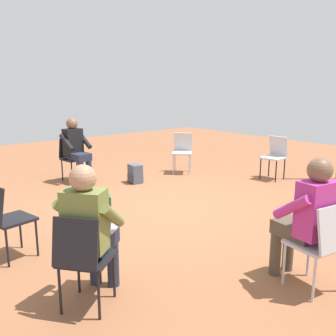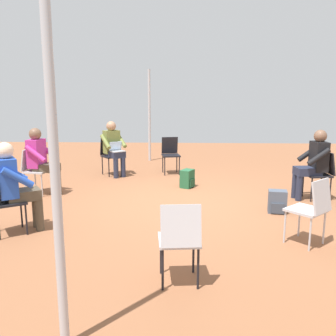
% 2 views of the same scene
% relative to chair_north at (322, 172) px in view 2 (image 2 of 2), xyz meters
% --- Properties ---
extents(ground_plane, '(15.90, 15.90, 0.00)m').
position_rel_chair_north_xyz_m(ground_plane, '(0.31, -2.51, -0.50)').
color(ground_plane, brown).
extents(chair_north, '(0.45, 0.48, 0.85)m').
position_rel_chair_north_xyz_m(chair_north, '(0.00, 0.00, 0.00)').
color(chair_north, black).
rests_on(chair_north, ground).
extents(chair_east, '(0.48, 0.44, 0.85)m').
position_rel_chair_north_xyz_m(chair_east, '(3.18, -2.48, 0.00)').
color(chair_east, '#B7B7BC').
rests_on(chair_east, ground).
extents(chair_southeast, '(0.57, 0.58, 0.85)m').
position_rel_chair_north_xyz_m(chair_southeast, '(1.93, -4.82, 0.00)').
color(chair_southeast, black).
rests_on(chair_southeast, ground).
extents(chair_west, '(0.50, 0.47, 0.85)m').
position_rel_chair_north_xyz_m(chair_west, '(-2.09, -2.75, 0.00)').
color(chair_west, black).
rests_on(chair_west, ground).
extents(chair_south, '(0.46, 0.50, 0.85)m').
position_rel_chair_north_xyz_m(chair_south, '(-0.14, -5.23, 0.00)').
color(chair_south, '#B7B7BC').
rests_on(chair_south, ground).
extents(chair_northeast, '(0.59, 0.58, 0.85)m').
position_rel_chair_north_xyz_m(chair_northeast, '(2.13, -0.88, 0.00)').
color(chair_northeast, '#B7B7BC').
rests_on(chair_northeast, ground).
extents(chair_southwest, '(0.58, 0.58, 0.85)m').
position_rel_chair_north_xyz_m(chair_southwest, '(-1.90, -4.14, 0.00)').
color(chair_southwest, black).
rests_on(chair_southwest, ground).
extents(person_with_laptop, '(0.64, 0.63, 1.24)m').
position_rel_chair_north_xyz_m(person_with_laptop, '(-1.77, -4.03, 0.20)').
color(person_with_laptop, '#23283D').
rests_on(person_with_laptop, ground).
extents(person_in_black, '(0.53, 0.55, 1.24)m').
position_rel_chair_north_xyz_m(person_in_black, '(0.02, -0.17, 0.20)').
color(person_in_black, '#23283D').
rests_on(person_in_black, ground).
extents(person_in_magenta, '(0.55, 0.56, 1.24)m').
position_rel_chair_north_xyz_m(person_in_magenta, '(-0.11, -5.07, 0.20)').
color(person_in_magenta, '#4C4233').
rests_on(person_in_magenta, ground).
extents(person_in_blue, '(0.63, 0.63, 1.24)m').
position_rel_chair_north_xyz_m(person_in_blue, '(1.84, -4.69, 0.20)').
color(person_in_blue, '#4C4233').
rests_on(person_in_blue, ground).
extents(backpack_near_laptop_user, '(0.28, 0.31, 0.36)m').
position_rel_chair_north_xyz_m(backpack_near_laptop_user, '(0.84, -0.96, -0.34)').
color(backpack_near_laptop_user, '#475160').
rests_on(backpack_near_laptop_user, ground).
extents(backpack_by_empty_chair, '(0.34, 0.31, 0.36)m').
position_rel_chair_north_xyz_m(backpack_by_empty_chair, '(-0.73, -2.37, -0.34)').
color(backpack_by_empty_chair, '#235B38').
rests_on(backpack_by_empty_chair, ground).
extents(tent_pole_near, '(0.07, 0.07, 2.65)m').
position_rel_chair_north_xyz_m(tent_pole_near, '(4.13, -3.32, 0.83)').
color(tent_pole_near, '#B2B2B7').
rests_on(tent_pole_near, ground).
extents(tent_pole_far, '(0.07, 0.07, 2.50)m').
position_rel_chair_north_xyz_m(tent_pole_far, '(-3.76, -3.39, 0.76)').
color(tent_pole_far, '#B2B2B7').
rests_on(tent_pole_far, ground).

